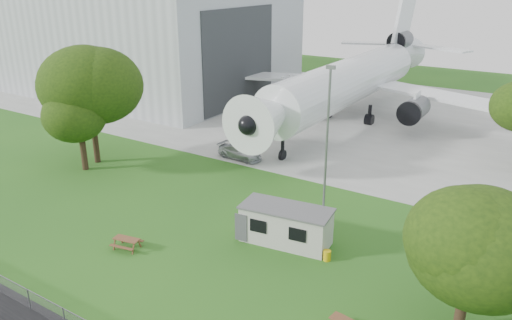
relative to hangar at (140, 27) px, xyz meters
The scene contains 12 objects.
ground 53.16m from the hangar, 43.47° to the right, with size 160.00×160.00×0.00m, color #387521.
concrete_apron 39.17m from the hangar, ahead, with size 120.00×46.00×0.03m, color #B7B7B2.
hangar is the anchor object (origin of this frame).
airliner 36.21m from the hangar, ahead, with size 46.36×47.73×17.69m.
site_cabin 54.90m from the hangar, 35.44° to the right, with size 6.90×3.49×2.62m.
picnic_west 52.96m from the hangar, 46.82° to the right, with size 1.80×1.50×0.76m, color brown, non-canonical shape.
lamp_mast 55.06m from the hangar, 32.84° to the right, with size 0.16×0.16×12.00m, color slate.
tree_west_big 34.92m from the hangar, 53.00° to the right, with size 8.92×8.92×12.08m.
tree_west_small 37.03m from the hangar, 54.10° to the right, with size 5.80×5.80×8.20m.
tree_east_front 66.09m from the hangar, 31.52° to the right, with size 7.63×7.63×9.03m.
car_ne_sedan 58.44m from the hangar, 23.16° to the right, with size 1.61×4.60×1.52m, color black.
car_apron_van 38.71m from the hangar, 31.23° to the right, with size 1.91×4.69×1.36m, color silver.
Camera 1 is at (20.83, -22.07, 17.43)m, focal length 35.00 mm.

